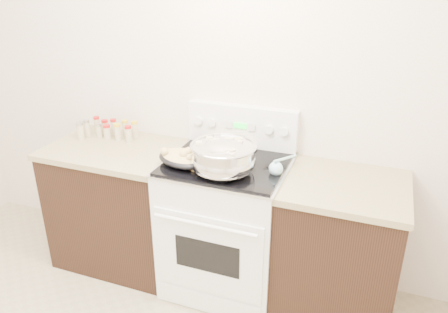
% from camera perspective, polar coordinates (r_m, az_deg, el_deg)
% --- Properties ---
extents(counter_left, '(0.93, 0.67, 0.92)m').
position_cam_1_polar(counter_left, '(3.32, -13.22, -6.06)').
color(counter_left, black).
rests_on(counter_left, ground).
extents(counter_right, '(0.73, 0.67, 0.92)m').
position_cam_1_polar(counter_right, '(2.86, 14.56, -11.57)').
color(counter_right, black).
rests_on(counter_right, ground).
extents(kitchen_range, '(0.78, 0.73, 1.22)m').
position_cam_1_polar(kitchen_range, '(2.97, 0.38, -8.64)').
color(kitchen_range, white).
rests_on(kitchen_range, ground).
extents(mixing_bowl, '(0.44, 0.44, 0.23)m').
position_cam_1_polar(mixing_bowl, '(2.57, -0.08, -0.22)').
color(mixing_bowl, silver).
rests_on(mixing_bowl, kitchen_range).
extents(roasting_pan, '(0.40, 0.34, 0.11)m').
position_cam_1_polar(roasting_pan, '(2.70, -5.46, -0.13)').
color(roasting_pan, black).
rests_on(roasting_pan, kitchen_range).
extents(baking_sheet, '(0.39, 0.30, 0.06)m').
position_cam_1_polar(baking_sheet, '(2.94, 0.41, 1.43)').
color(baking_sheet, black).
rests_on(baking_sheet, kitchen_range).
extents(wooden_spoon, '(0.12, 0.24, 0.04)m').
position_cam_1_polar(wooden_spoon, '(2.65, -3.27, -1.39)').
color(wooden_spoon, tan).
rests_on(wooden_spoon, kitchen_range).
extents(blue_ladle, '(0.12, 0.28, 0.10)m').
position_cam_1_polar(blue_ladle, '(2.60, 6.92, -1.44)').
color(blue_ladle, '#A0DDEF').
rests_on(blue_ladle, kitchen_range).
extents(spice_jars, '(0.40, 0.23, 0.13)m').
position_cam_1_polar(spice_jars, '(3.29, -14.87, 3.44)').
color(spice_jars, '#BFB28C').
rests_on(spice_jars, counter_left).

